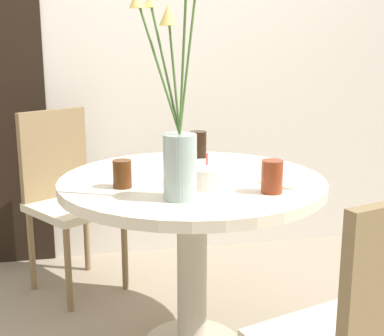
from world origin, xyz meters
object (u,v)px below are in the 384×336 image
Objects in this scene: flower_vase at (178,132)px; drink_glass_2 at (272,177)px; drink_glass_0 at (198,145)px; drink_glass_1 at (122,174)px; birthday_cake at (207,175)px; chair_right_flank at (66,189)px; side_plate at (288,181)px.

drink_glass_2 is at bearing 3.21° from flower_vase.
drink_glass_1 is (-0.37, -0.41, -0.01)m from drink_glass_0.
drink_glass_0 is 0.55m from drink_glass_1.
flower_vase is at bearing -176.79° from drink_glass_2.
flower_vase is 0.66m from drink_glass_0.
flower_vase is (-0.14, -0.18, 0.19)m from birthday_cake.
flower_vase is (0.41, -1.02, 0.45)m from chair_right_flank.
drink_glass_2 reaches higher than side_plate.
birthday_cake is at bearing 141.30° from drink_glass_2.
drink_glass_1 is at bearing 161.32° from drink_glass_2.
drink_glass_0 is at bearing -68.99° from chair_right_flank.
chair_right_flank is 1.25m from side_plate.
flower_vase is 3.37× the size of side_plate.
chair_right_flank reaches higher than side_plate.
birthday_cake is at bearing 173.34° from side_plate.
flower_vase is 5.81× the size of drink_glass_0.
chair_right_flank is at bearing 134.14° from side_plate.
chair_right_flank is at bearing 145.42° from drink_glass_0.
drink_glass_1 is (0.24, -0.83, 0.27)m from chair_right_flank.
side_plate is at bearing -4.60° from drink_glass_1.
side_plate is 0.17m from drink_glass_2.
side_plate is (0.45, 0.14, -0.23)m from flower_vase.
drink_glass_0 is (0.06, 0.43, 0.03)m from birthday_cake.
drink_glass_1 is at bearing -108.59° from chair_right_flank.
drink_glass_0 reaches higher than side_plate.
drink_glass_0 is 0.60m from drink_glass_2.
flower_vase reaches higher than chair_right_flank.
chair_right_flank is 0.79m from drink_glass_0.
drink_glass_1 is at bearing -131.68° from drink_glass_0.
birthday_cake is 1.01× the size of side_plate.
chair_right_flank is at bearing 111.73° from flower_vase.
side_plate is at bearing -61.66° from drink_glass_0.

